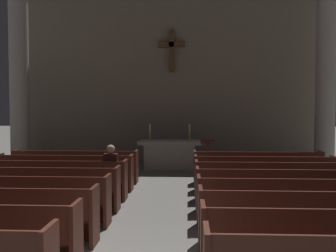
# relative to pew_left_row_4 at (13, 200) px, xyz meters

# --- Properties ---
(pew_left_row_4) EXTENTS (3.61, 0.50, 0.95)m
(pew_left_row_4) POSITION_rel_pew_left_row_4_xyz_m (0.00, 0.00, 0.00)
(pew_left_row_4) COLOR #4C2319
(pew_left_row_4) RESTS_ON ground
(pew_left_row_5) EXTENTS (3.61, 0.50, 0.95)m
(pew_left_row_5) POSITION_rel_pew_left_row_4_xyz_m (0.00, 1.04, 0.00)
(pew_left_row_5) COLOR #4C2319
(pew_left_row_5) RESTS_ON ground
(pew_left_row_6) EXTENTS (3.61, 0.50, 0.95)m
(pew_left_row_6) POSITION_rel_pew_left_row_4_xyz_m (0.00, 2.08, 0.00)
(pew_left_row_6) COLOR #4C2319
(pew_left_row_6) RESTS_ON ground
(pew_left_row_7) EXTENTS (3.61, 0.50, 0.95)m
(pew_left_row_7) POSITION_rel_pew_left_row_4_xyz_m (0.00, 3.12, 0.00)
(pew_left_row_7) COLOR #4C2319
(pew_left_row_7) RESTS_ON ground
(pew_left_row_8) EXTENTS (3.61, 0.50, 0.95)m
(pew_left_row_8) POSITION_rel_pew_left_row_4_xyz_m (0.00, 4.16, 0.00)
(pew_left_row_8) COLOR #4C2319
(pew_left_row_8) RESTS_ON ground
(pew_right_row_3) EXTENTS (3.61, 0.50, 0.95)m
(pew_right_row_3) POSITION_rel_pew_left_row_4_xyz_m (5.24, -1.04, 0.00)
(pew_right_row_3) COLOR #4C2319
(pew_right_row_3) RESTS_ON ground
(pew_right_row_4) EXTENTS (3.61, 0.50, 0.95)m
(pew_right_row_4) POSITION_rel_pew_left_row_4_xyz_m (5.24, 0.00, 0.00)
(pew_right_row_4) COLOR #4C2319
(pew_right_row_4) RESTS_ON ground
(pew_right_row_5) EXTENTS (3.61, 0.50, 0.95)m
(pew_right_row_5) POSITION_rel_pew_left_row_4_xyz_m (5.24, 1.04, 0.00)
(pew_right_row_5) COLOR #4C2319
(pew_right_row_5) RESTS_ON ground
(pew_right_row_6) EXTENTS (3.61, 0.50, 0.95)m
(pew_right_row_6) POSITION_rel_pew_left_row_4_xyz_m (5.24, 2.08, 0.00)
(pew_right_row_6) COLOR #4C2319
(pew_right_row_6) RESTS_ON ground
(pew_right_row_7) EXTENTS (3.61, 0.50, 0.95)m
(pew_right_row_7) POSITION_rel_pew_left_row_4_xyz_m (5.24, 3.12, 0.00)
(pew_right_row_7) COLOR #4C2319
(pew_right_row_7) RESTS_ON ground
(pew_right_row_8) EXTENTS (3.61, 0.50, 0.95)m
(pew_right_row_8) POSITION_rel_pew_left_row_4_xyz_m (5.24, 4.16, 0.00)
(pew_right_row_8) COLOR #4C2319
(pew_right_row_8) RESTS_ON ground
(column_left_third) EXTENTS (1.01, 1.01, 6.93)m
(column_left_third) POSITION_rel_pew_left_row_4_xyz_m (-2.71, 6.69, 2.90)
(column_left_third) COLOR #ADA89E
(column_left_third) RESTS_ON ground
(column_right_third) EXTENTS (1.01, 1.01, 6.93)m
(column_right_third) POSITION_rel_pew_left_row_4_xyz_m (7.94, 6.69, 2.90)
(column_right_third) COLOR #ADA89E
(column_right_third) RESTS_ON ground
(altar) EXTENTS (2.20, 0.90, 1.01)m
(altar) POSITION_rel_pew_left_row_4_xyz_m (2.62, 6.83, 0.06)
(altar) COLOR #A8A399
(altar) RESTS_ON ground
(candlestick_left) EXTENTS (0.16, 0.16, 0.58)m
(candlestick_left) POSITION_rel_pew_left_row_4_xyz_m (1.92, 6.83, 0.71)
(candlestick_left) COLOR #B79338
(candlestick_left) RESTS_ON altar
(candlestick_right) EXTENTS (0.16, 0.16, 0.58)m
(candlestick_right) POSITION_rel_pew_left_row_4_xyz_m (3.32, 6.83, 0.71)
(candlestick_right) COLOR #B79338
(candlestick_right) RESTS_ON altar
(apse_with_cross) EXTENTS (11.73, 0.45, 7.95)m
(apse_with_cross) POSITION_rel_pew_left_row_4_xyz_m (2.62, 8.64, 3.50)
(apse_with_cross) COLOR gray
(apse_with_cross) RESTS_ON ground
(lectern) EXTENTS (0.44, 0.36, 1.15)m
(lectern) POSITION_rel_pew_left_row_4_xyz_m (3.89, 5.63, 0.07)
(lectern) COLOR #4C2319
(lectern) RESTS_ON ground
(lone_worshipper) EXTENTS (0.32, 0.43, 1.32)m
(lone_worshipper) POSITION_rel_pew_left_row_4_xyz_m (1.45, 2.12, 0.22)
(lone_worshipper) COLOR #26262B
(lone_worshipper) RESTS_ON ground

